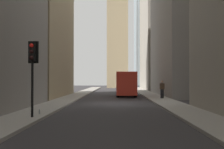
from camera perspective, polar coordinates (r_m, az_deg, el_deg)
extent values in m
plane|color=#302D30|center=(23.11, 0.27, -5.97)|extent=(135.00, 135.00, 0.00)
cube|color=gray|center=(23.58, -10.79, -5.68)|extent=(90.00, 2.20, 0.14)
cube|color=gray|center=(23.50, 11.36, -5.70)|extent=(90.00, 2.20, 0.14)
cube|color=gray|center=(56.76, 11.53, 11.27)|extent=(16.57, 10.00, 28.09)
cube|color=#9E8966|center=(67.12, 1.11, 6.43)|extent=(4.94, 4.94, 21.38)
cube|color=red|center=(32.15, 2.90, -1.82)|extent=(4.60, 2.25, 2.60)
cube|color=#38383D|center=(35.35, 2.71, -2.31)|extent=(1.90, 2.25, 1.90)
cube|color=black|center=(35.35, 2.71, -1.34)|extent=(1.92, 2.09, 0.64)
cylinder|color=black|center=(35.43, 4.31, -3.53)|extent=(0.88, 0.28, 0.88)
cylinder|color=black|center=(35.36, 1.11, -3.53)|extent=(0.88, 0.28, 0.88)
cylinder|color=black|center=(30.84, 4.84, -3.90)|extent=(0.88, 0.28, 0.88)
cylinder|color=black|center=(30.77, 1.17, -3.91)|extent=(0.88, 0.28, 0.88)
cube|color=navy|center=(44.40, 2.31, -2.91)|extent=(4.30, 1.78, 0.70)
cube|color=black|center=(44.19, 2.32, -2.11)|extent=(2.10, 1.58, 0.54)
cylinder|color=black|center=(45.79, 3.24, -3.11)|extent=(0.64, 0.22, 0.64)
cylinder|color=black|center=(45.74, 1.29, -3.11)|extent=(0.64, 0.22, 0.64)
cylinder|color=black|center=(43.09, 3.40, -3.24)|extent=(0.64, 0.22, 0.64)
cylinder|color=black|center=(43.05, 1.32, -3.24)|extent=(0.64, 0.22, 0.64)
cylinder|color=black|center=(14.27, -16.01, -2.88)|extent=(0.12, 0.12, 2.77)
cube|color=black|center=(14.32, -15.97, 4.46)|extent=(0.28, 0.32, 0.90)
cube|color=black|center=(14.47, -15.80, 4.41)|extent=(0.03, 0.52, 1.10)
sphere|color=red|center=(14.20, -16.15, 5.73)|extent=(0.20, 0.20, 0.20)
sphere|color=black|center=(14.17, -16.16, 4.52)|extent=(0.20, 0.20, 0.20)
sphere|color=black|center=(14.14, -16.17, 3.31)|extent=(0.20, 0.20, 0.20)
cylinder|color=black|center=(27.91, 10.40, -3.89)|extent=(0.16, 0.16, 0.89)
cylinder|color=black|center=(27.88, 10.05, -3.90)|extent=(0.16, 0.16, 0.89)
cube|color=#4C3828|center=(27.87, 10.22, -2.37)|extent=(0.26, 0.44, 0.59)
sphere|color=tan|center=(27.86, 10.22, -1.46)|extent=(0.22, 0.22, 0.22)
cylinder|color=#999EA3|center=(15.53, -14.61, -7.48)|extent=(0.07, 0.07, 0.20)
cylinder|color=#999EA3|center=(15.51, -14.61, -6.99)|extent=(0.03, 0.03, 0.07)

